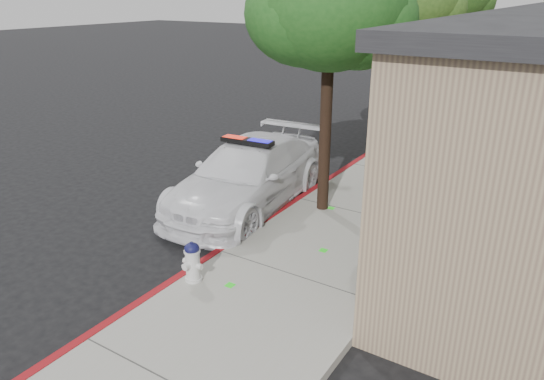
{
  "coord_description": "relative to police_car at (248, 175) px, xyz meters",
  "views": [
    {
      "loc": [
        5.36,
        -6.48,
        4.63
      ],
      "look_at": [
        0.18,
        1.66,
        0.83
      ],
      "focal_mm": 33.4,
      "sensor_mm": 36.0,
      "label": 1
    }
  ],
  "objects": [
    {
      "name": "police_car",
      "position": [
        0.0,
        0.0,
        0.0
      ],
      "size": [
        2.51,
        5.25,
        1.6
      ],
      "rotation": [
        0.0,
        0.0,
        0.09
      ],
      "color": "white",
      "rests_on": "ground"
    },
    {
      "name": "ground",
      "position": [
        0.9,
        -2.33,
        -0.74
      ],
      "size": [
        120.0,
        120.0,
        0.0
      ],
      "primitive_type": "plane",
      "color": "black",
      "rests_on": "ground"
    },
    {
      "name": "street_tree_near",
      "position": [
        1.68,
        0.46,
        3.55
      ],
      "size": [
        3.17,
        3.03,
        5.55
      ],
      "rotation": [
        0.0,
        0.0,
        -0.0
      ],
      "color": "black",
      "rests_on": "sidewalk"
    },
    {
      "name": "red_curb",
      "position": [
        0.96,
        0.67,
        -0.66
      ],
      "size": [
        0.14,
        60.0,
        0.16
      ],
      "primitive_type": "cube",
      "color": "maroon",
      "rests_on": "ground"
    },
    {
      "name": "sidewalk",
      "position": [
        2.5,
        0.67,
        -0.67
      ],
      "size": [
        3.2,
        60.0,
        0.15
      ],
      "primitive_type": "cube",
      "color": "gray",
      "rests_on": "ground"
    },
    {
      "name": "fire_hydrant",
      "position": [
        1.25,
        -3.37,
        -0.24
      ],
      "size": [
        0.4,
        0.35,
        0.7
      ],
      "rotation": [
        0.0,
        0.0,
        -0.06
      ],
      "color": "silver",
      "rests_on": "sidewalk"
    },
    {
      "name": "street_tree_mid",
      "position": [
        1.68,
        4.6,
        3.61
      ],
      "size": [
        3.06,
        2.93,
        5.58
      ],
      "rotation": [
        0.0,
        0.0,
        0.01
      ],
      "color": "black",
      "rests_on": "sidewalk"
    }
  ]
}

